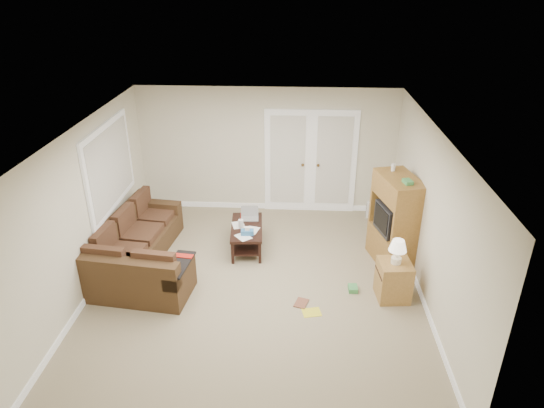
# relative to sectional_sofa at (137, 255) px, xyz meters

# --- Properties ---
(floor) EXTENTS (5.50, 5.50, 0.00)m
(floor) POSITION_rel_sectional_sofa_xyz_m (1.96, -0.33, -0.30)
(floor) COLOR gray
(floor) RESTS_ON ground
(ceiling) EXTENTS (5.00, 5.50, 0.02)m
(ceiling) POSITION_rel_sectional_sofa_xyz_m (1.96, -0.33, 2.20)
(ceiling) COLOR silver
(ceiling) RESTS_ON wall_back
(wall_left) EXTENTS (0.02, 5.50, 2.50)m
(wall_left) POSITION_rel_sectional_sofa_xyz_m (-0.54, -0.33, 0.95)
(wall_left) COLOR beige
(wall_left) RESTS_ON floor
(wall_right) EXTENTS (0.02, 5.50, 2.50)m
(wall_right) POSITION_rel_sectional_sofa_xyz_m (4.46, -0.33, 0.95)
(wall_right) COLOR beige
(wall_right) RESTS_ON floor
(wall_back) EXTENTS (5.00, 0.02, 2.50)m
(wall_back) POSITION_rel_sectional_sofa_xyz_m (1.96, 2.42, 0.95)
(wall_back) COLOR beige
(wall_back) RESTS_ON floor
(wall_front) EXTENTS (5.00, 0.02, 2.50)m
(wall_front) POSITION_rel_sectional_sofa_xyz_m (1.96, -3.08, 0.95)
(wall_front) COLOR beige
(wall_front) RESTS_ON floor
(baseboards) EXTENTS (5.00, 5.50, 0.10)m
(baseboards) POSITION_rel_sectional_sofa_xyz_m (1.96, -0.33, -0.25)
(baseboards) COLOR white
(baseboards) RESTS_ON floor
(french_doors) EXTENTS (1.80, 0.05, 2.13)m
(french_doors) POSITION_rel_sectional_sofa_xyz_m (2.81, 2.38, 0.73)
(french_doors) COLOR white
(french_doors) RESTS_ON floor
(window_left) EXTENTS (0.05, 1.92, 1.42)m
(window_left) POSITION_rel_sectional_sofa_xyz_m (-0.50, 0.67, 1.25)
(window_left) COLOR white
(window_left) RESTS_ON wall_left
(sectional_sofa) EXTENTS (1.74, 2.66, 0.77)m
(sectional_sofa) POSITION_rel_sectional_sofa_xyz_m (0.00, 0.00, 0.00)
(sectional_sofa) COLOR #47301B
(sectional_sofa) RESTS_ON floor
(coffee_table) EXTENTS (0.61, 1.10, 0.72)m
(coffee_table) POSITION_rel_sectional_sofa_xyz_m (1.70, 0.82, -0.06)
(coffee_table) COLOR black
(coffee_table) RESTS_ON floor
(tv_armoire) EXTENTS (0.75, 1.06, 1.65)m
(tv_armoire) POSITION_rel_sectional_sofa_xyz_m (4.16, 0.50, 0.47)
(tv_armoire) COLOR olive
(tv_armoire) RESTS_ON floor
(side_cabinet) EXTENTS (0.50, 0.50, 0.98)m
(side_cabinet) POSITION_rel_sectional_sofa_xyz_m (4.01, -0.50, 0.05)
(side_cabinet) COLOR #A5793C
(side_cabinet) RESTS_ON floor
(space_heater) EXTENTS (0.15, 0.13, 0.33)m
(space_heater) POSITION_rel_sectional_sofa_xyz_m (4.01, 2.12, -0.14)
(space_heater) COLOR white
(space_heater) RESTS_ON floor
(floor_magazine) EXTENTS (0.30, 0.26, 0.01)m
(floor_magazine) POSITION_rel_sectional_sofa_xyz_m (2.80, -0.94, -0.30)
(floor_magazine) COLOR yellow
(floor_magazine) RESTS_ON floor
(floor_greenbox) EXTENTS (0.14, 0.19, 0.07)m
(floor_greenbox) POSITION_rel_sectional_sofa_xyz_m (3.45, -0.37, -0.26)
(floor_greenbox) COLOR #43934C
(floor_greenbox) RESTS_ON floor
(floor_book) EXTENTS (0.24, 0.28, 0.02)m
(floor_book) POSITION_rel_sectional_sofa_xyz_m (2.57, -0.71, -0.29)
(floor_book) COLOR brown
(floor_book) RESTS_ON floor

